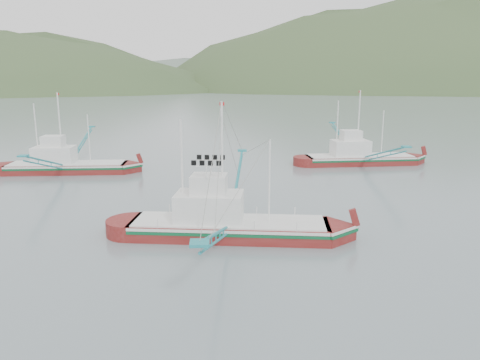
{
  "coord_description": "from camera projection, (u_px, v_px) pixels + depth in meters",
  "views": [
    {
      "loc": [
        -2.02,
        -36.83,
        12.8
      ],
      "look_at": [
        0.0,
        6.0,
        3.2
      ],
      "focal_mm": 35.0,
      "sensor_mm": 36.0,
      "label": 1
    }
  ],
  "objects": [
    {
      "name": "bg_boat_left",
      "position": [
        65.0,
        161.0,
        62.73
      ],
      "size": [
        15.71,
        28.38,
        11.48
      ],
      "rotation": [
        0.0,
        0.0,
        0.01
      ],
      "color": "maroon",
      "rests_on": "ground"
    },
    {
      "name": "headland_right",
      "position": [
        459.0,
        89.0,
        468.99
      ],
      "size": [
        684.0,
        432.0,
        306.0
      ],
      "primitive_type": "ellipsoid",
      "color": "#364C27",
      "rests_on": "ground"
    },
    {
      "name": "main_boat",
      "position": [
        226.0,
        215.0,
        37.59
      ],
      "size": [
        16.41,
        28.88,
        11.74
      ],
      "rotation": [
        0.0,
        0.0,
        -0.12
      ],
      "color": "maroon",
      "rests_on": "ground"
    },
    {
      "name": "headland_left",
      "position": [
        0.0,
        92.0,
        381.42
      ],
      "size": [
        448.0,
        308.0,
        210.0
      ],
      "primitive_type": "ellipsoid",
      "color": "#364C27",
      "rests_on": "ground"
    },
    {
      "name": "ridge_distant",
      "position": [
        243.0,
        86.0,
        586.04
      ],
      "size": [
        960.0,
        400.0,
        240.0
      ],
      "primitive_type": "ellipsoid",
      "color": "slate",
      "rests_on": "ground"
    },
    {
      "name": "ground",
      "position": [
        243.0,
        233.0,
        38.79
      ],
      "size": [
        1200.0,
        1200.0,
        0.0
      ],
      "primitive_type": "plane",
      "color": "slate",
      "rests_on": "ground"
    },
    {
      "name": "bg_boat_right",
      "position": [
        359.0,
        154.0,
        68.64
      ],
      "size": [
        16.04,
        28.63,
        11.59
      ],
      "rotation": [
        0.0,
        0.0,
        0.06
      ],
      "color": "maroon",
      "rests_on": "ground"
    }
  ]
}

